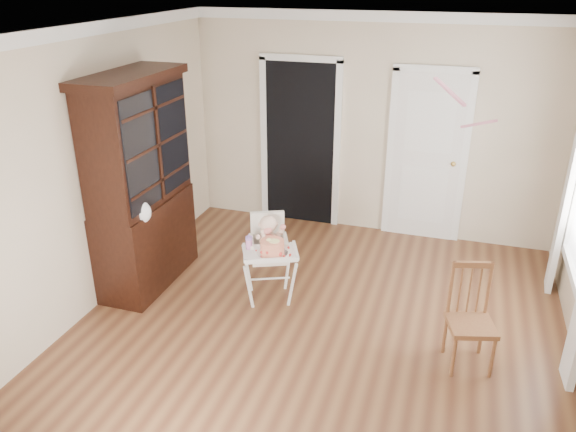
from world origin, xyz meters
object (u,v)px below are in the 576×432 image
(cake, at_px, (272,247))
(sippy_cup, at_px, (249,242))
(china_cabinet, at_px, (141,184))
(dining_chair, at_px, (470,321))
(high_chair, at_px, (269,249))

(cake, relative_size, sippy_cup, 1.82)
(cake, distance_m, sippy_cup, 0.25)
(cake, distance_m, china_cabinet, 1.54)
(cake, bearing_deg, dining_chair, -7.75)
(china_cabinet, relative_size, dining_chair, 2.46)
(china_cabinet, bearing_deg, sippy_cup, -6.80)
(high_chair, height_order, china_cabinet, china_cabinet)
(cake, height_order, china_cabinet, china_cabinet)
(cake, xyz_separation_m, sippy_cup, (-0.25, 0.02, 0.00))
(sippy_cup, height_order, dining_chair, dining_chair)
(sippy_cup, bearing_deg, high_chair, 54.31)
(sippy_cup, distance_m, dining_chair, 2.13)
(high_chair, relative_size, dining_chair, 1.01)
(high_chair, xyz_separation_m, sippy_cup, (-0.13, -0.19, 0.14))
(china_cabinet, bearing_deg, high_chair, 1.70)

